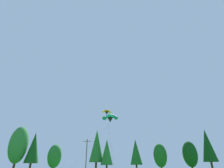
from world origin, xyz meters
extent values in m
ellipsoid|color=#2D7033|center=(-26.48, 55.80, 8.74)|extent=(5.68, 5.68, 11.29)
cone|color=#144719|center=(-21.99, 56.89, 8.00)|extent=(4.40, 4.40, 9.40)
ellipsoid|color=#236628|center=(-14.18, 54.09, 5.24)|extent=(4.13, 4.13, 6.77)
cylinder|color=#472D19|center=(-1.56, 58.53, 1.82)|extent=(0.66, 0.66, 3.65)
cone|color=#236628|center=(-1.56, 58.53, 8.83)|extent=(4.68, 4.68, 10.38)
cone|color=#236628|center=(1.89, 56.69, 6.71)|extent=(3.94, 3.94, 7.88)
cone|color=#19561E|center=(11.92, 59.40, 6.98)|extent=(4.04, 4.04, 8.20)
ellipsoid|color=#19561E|center=(19.73, 57.61, 5.74)|extent=(4.35, 4.35, 7.42)
ellipsoid|color=#0F3D14|center=(28.23, 53.87, 5.97)|extent=(4.45, 4.45, 7.72)
cylinder|color=#472D19|center=(36.88, 57.83, 1.88)|extent=(0.67, 0.67, 3.77)
cone|color=#0F3D14|center=(36.88, 57.83, 9.13)|extent=(4.79, 4.79, 10.73)
cylinder|color=brown|center=(-4.05, 48.94, 4.80)|extent=(0.26, 0.26, 9.60)
cube|color=brown|center=(-4.05, 48.94, 9.00)|extent=(2.20, 0.14, 0.14)
ellipsoid|color=teal|center=(2.14, 36.76, 13.26)|extent=(2.44, 1.88, 1.20)
ellipsoid|color=#0F666B|center=(3.50, 36.49, 12.87)|extent=(1.21, 1.45, 1.37)
ellipsoid|color=#0F666B|center=(0.79, 37.03, 12.87)|extent=(1.49, 1.44, 1.37)
cone|color=black|center=(2.17, 36.89, 12.41)|extent=(1.46, 1.46, 1.06)
cylinder|color=black|center=(-0.97, 29.30, 6.75)|extent=(6.30, 15.19, 10.27)
ellipsoid|color=orange|center=(1.31, 34.71, 13.98)|extent=(1.54, 1.20, 0.75)
ellipsoid|color=yellow|center=(2.12, 34.98, 13.74)|extent=(0.90, 0.86, 0.85)
ellipsoid|color=yellow|center=(0.50, 34.45, 13.74)|extent=(0.77, 0.87, 0.85)
cone|color=black|center=(1.29, 34.78, 13.46)|extent=(0.96, 0.96, 0.65)
cylinder|color=black|center=(1.96, 30.63, 7.37)|extent=(1.35, 8.31, 11.52)
camera|label=1|loc=(0.57, -4.49, 2.41)|focal=28.07mm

